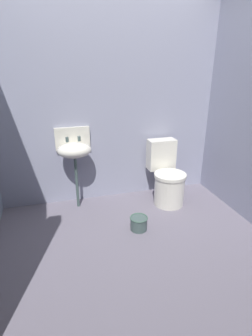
{
  "coord_description": "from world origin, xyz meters",
  "views": [
    {
      "loc": [
        -0.69,
        -2.2,
        1.72
      ],
      "look_at": [
        0.0,
        0.26,
        0.7
      ],
      "focal_mm": 28.51,
      "sensor_mm": 36.0,
      "label": 1
    }
  ],
  "objects": [
    {
      "name": "toilet_near_wall",
      "position": [
        0.67,
        0.68,
        0.32
      ],
      "size": [
        0.41,
        0.6,
        0.78
      ],
      "rotation": [
        0.0,
        0.0,
        3.16
      ],
      "color": "silver",
      "rests_on": "ground"
    },
    {
      "name": "bucket",
      "position": [
        0.12,
        0.15,
        0.08
      ],
      "size": [
        0.2,
        0.2,
        0.15
      ],
      "color": "#435653",
      "rests_on": "ground"
    },
    {
      "name": "ground_plane",
      "position": [
        0.0,
        0.0,
        -0.04
      ],
      "size": [
        3.17,
        2.47,
        0.08
      ],
      "primitive_type": "cube",
      "color": "slate"
    },
    {
      "name": "wall_back",
      "position": [
        0.0,
        1.08,
        1.22
      ],
      "size": [
        3.17,
        0.1,
        2.44
      ],
      "primitive_type": "cube",
      "color": "#9194AA",
      "rests_on": "ground"
    },
    {
      "name": "sink",
      "position": [
        -0.47,
        0.87,
        0.75
      ],
      "size": [
        0.42,
        0.35,
        0.99
      ],
      "color": "#435653",
      "rests_on": "ground"
    }
  ]
}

